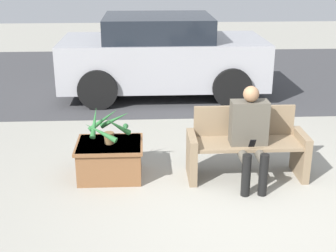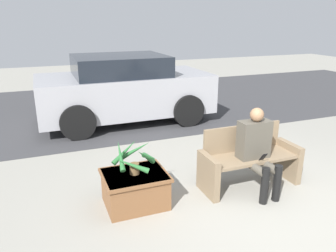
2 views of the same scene
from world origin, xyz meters
name	(u,v)px [view 1 (image 1 of 2)]	position (x,y,z in m)	size (l,w,h in m)	color
ground_plane	(248,208)	(0.00, 0.00, 0.00)	(30.00, 30.00, 0.00)	gray
road_surface	(192,75)	(0.00, 5.97, 0.00)	(20.00, 6.00, 0.01)	#38383A
bench	(246,146)	(0.13, 0.81, 0.40)	(1.43, 0.52, 0.84)	#7A664C
person_seated	(250,132)	(0.12, 0.63, 0.64)	(0.44, 0.60, 1.17)	#4C473D
planter_box	(110,158)	(-1.54, 0.86, 0.24)	(0.81, 0.67, 0.44)	brown
potted_plant	(109,126)	(-1.53, 0.87, 0.65)	(0.56, 0.58, 0.43)	brown
parked_car	(162,56)	(-0.75, 4.50, 0.77)	(3.85, 1.98, 1.52)	#99999E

